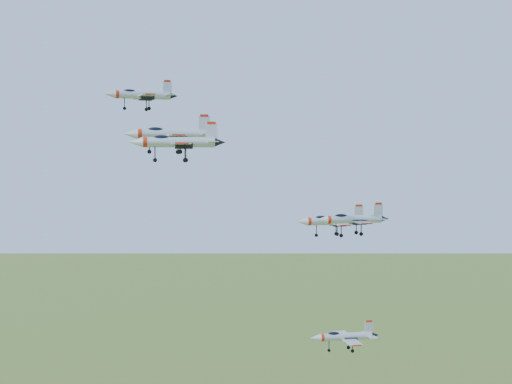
{
  "coord_description": "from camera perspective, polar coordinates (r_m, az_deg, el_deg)",
  "views": [
    {
      "loc": [
        1.5,
        -108.6,
        130.53
      ],
      "look_at": [
        6.5,
        -4.18,
        125.89
      ],
      "focal_mm": 50.0,
      "sensor_mm": 36.0,
      "label": 1
    }
  ],
  "objects": [
    {
      "name": "jet_lead",
      "position": [
        116.93,
        -9.22,
        7.68
      ],
      "size": [
        11.78,
        10.03,
        3.21
      ],
      "rotation": [
        0.0,
        0.0,
        0.3
      ],
      "color": "#B6BBC4"
    },
    {
      "name": "jet_left_high",
      "position": [
        104.46,
        -6.9,
        4.63
      ],
      "size": [
        13.81,
        11.58,
        3.7
      ],
      "rotation": [
        0.0,
        0.0,
        0.18
      ],
      "color": "#B6BBC4"
    },
    {
      "name": "jet_right_high",
      "position": [
        88.81,
        -6.41,
        4.0
      ],
      "size": [
        12.06,
        9.99,
        3.22
      ],
      "rotation": [
        0.0,
        0.0,
        0.09
      ],
      "color": "#B6BBC4"
    },
    {
      "name": "jet_left_low",
      "position": [
        118.57,
        6.12,
        -2.31
      ],
      "size": [
        12.61,
        10.53,
        3.37
      ],
      "rotation": [
        0.0,
        0.0,
        0.14
      ],
      "color": "#B6BBC4"
    },
    {
      "name": "jet_right_low",
      "position": [
        98.34,
        7.68,
        -2.16
      ],
      "size": [
        10.56,
        8.85,
        2.83
      ],
      "rotation": [
        0.0,
        0.0,
        0.17
      ],
      "color": "#B6BBC4"
    },
    {
      "name": "jet_trail",
      "position": [
        109.38,
        7.05,
        -11.39
      ],
      "size": [
        10.75,
        8.97,
        2.87
      ],
      "rotation": [
        0.0,
        0.0,
        0.14
      ],
      "color": "#B6BBC4"
    }
  ]
}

